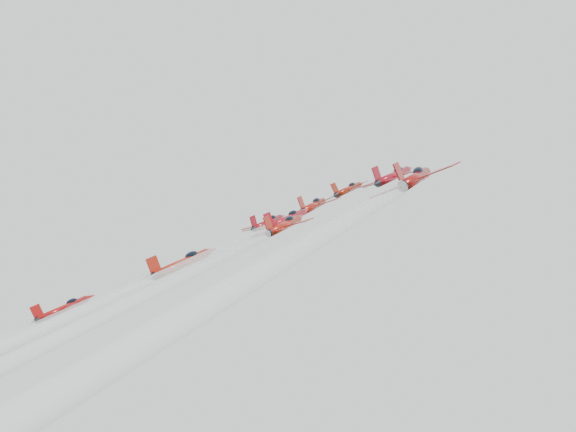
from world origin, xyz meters
The scene contains 7 objects.
jet_lead centered at (-1.17, 22.79, 181.25)m, with size 9.21×11.07×9.16m.
jet_row2_left centered at (-10.68, 11.26, 171.66)m, with size 9.14×10.98×9.09m.
jet_row2_center centered at (-0.14, 9.56, 170.26)m, with size 10.21×12.27×10.16m.
jet_row2_right centered at (14.67, 9.04, 169.84)m, with size 10.46×12.58×10.41m.
jet_center centered at (1.75, -33.07, 134.72)m, with size 8.65×73.24×61.17m.
jet_rear_right centered at (10.25, -45.31, 124.55)m, with size 8.56×72.53×60.57m.
jet_rear_farright centered at (29.43, -55.49, 116.09)m, with size 10.56×89.43×74.69m.
Camera 1 is at (58.65, -81.69, 99.31)m, focal length 50.00 mm.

